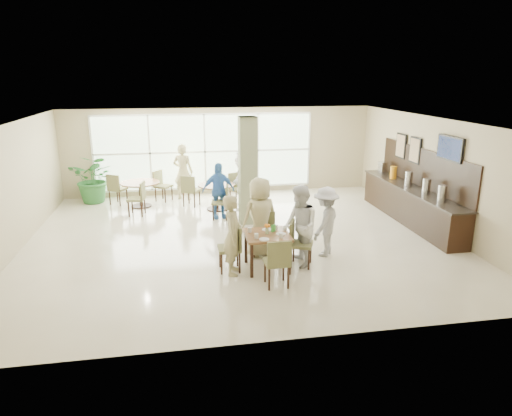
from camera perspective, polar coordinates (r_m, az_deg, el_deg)
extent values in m
plane|color=beige|center=(11.10, -2.09, -3.78)|extent=(10.00, 10.00, 0.00)
plane|color=white|center=(10.47, -2.25, 10.76)|extent=(10.00, 10.00, 0.00)
plane|color=tan|center=(15.09, -4.50, 7.10)|extent=(10.00, 0.00, 10.00)
plane|color=tan|center=(6.46, 3.29, -5.69)|extent=(10.00, 0.00, 10.00)
plane|color=tan|center=(11.21, -28.41, 1.89)|extent=(0.00, 9.00, 9.00)
plane|color=tan|center=(12.38, 21.47, 3.96)|extent=(0.00, 9.00, 9.00)
plane|color=silver|center=(15.02, -6.40, 7.00)|extent=(7.00, 0.00, 7.00)
cube|color=#747B55|center=(11.91, -1.04, 4.65)|extent=(0.45, 0.45, 2.80)
cube|color=brown|center=(9.17, 1.38, -3.38)|extent=(0.89, 0.89, 0.05)
cube|color=black|center=(8.90, -0.55, -6.60)|extent=(0.06, 0.06, 0.70)
cube|color=black|center=(9.04, 4.18, -6.27)|extent=(0.06, 0.06, 0.70)
cube|color=black|center=(9.58, -1.28, -4.87)|extent=(0.06, 0.06, 0.70)
cube|color=black|center=(9.72, 3.12, -4.59)|extent=(0.06, 0.06, 0.70)
cylinder|color=brown|center=(13.98, -14.32, 3.09)|extent=(1.15, 1.15, 0.04)
cylinder|color=black|center=(14.06, -14.21, 1.60)|extent=(0.10, 0.10, 0.71)
cylinder|color=black|center=(14.15, -14.12, 0.27)|extent=(0.60, 0.60, 0.03)
cylinder|color=brown|center=(13.30, -4.97, 2.88)|extent=(1.07, 1.07, 0.04)
cylinder|color=black|center=(13.39, -4.93, 1.32)|extent=(0.10, 0.10, 0.71)
cylinder|color=black|center=(13.49, -4.90, -0.08)|extent=(0.60, 0.60, 0.03)
cylinder|color=white|center=(8.92, 3.15, -3.45)|extent=(0.08, 0.08, 0.10)
cylinder|color=white|center=(8.88, 0.04, -3.53)|extent=(0.08, 0.08, 0.10)
cylinder|color=white|center=(9.22, -0.80, -2.76)|extent=(0.08, 0.08, 0.10)
cylinder|color=white|center=(9.39, 2.50, -2.42)|extent=(0.08, 0.08, 0.10)
cylinder|color=white|center=(8.83, 1.03, -3.93)|extent=(0.20, 0.20, 0.01)
cylinder|color=white|center=(9.37, 1.37, -2.72)|extent=(0.20, 0.20, 0.01)
cylinder|color=white|center=(9.14, 3.14, -3.25)|extent=(0.20, 0.20, 0.01)
cylinder|color=#99B27F|center=(9.14, 1.39, -2.88)|extent=(0.07, 0.07, 0.12)
sphere|color=orange|center=(9.11, 1.58, -2.22)|extent=(0.07, 0.07, 0.07)
sphere|color=orange|center=(9.12, 1.27, -2.18)|extent=(0.07, 0.07, 0.07)
sphere|color=orange|center=(9.08, 1.33, -2.28)|extent=(0.07, 0.07, 0.07)
cube|color=green|center=(9.26, 2.18, -2.54)|extent=(0.10, 0.06, 0.15)
cube|color=black|center=(12.86, 18.69, 0.30)|extent=(0.60, 4.60, 0.90)
cube|color=black|center=(12.75, 18.88, 2.33)|extent=(0.64, 4.70, 0.04)
cube|color=black|center=(12.78, 20.24, 4.67)|extent=(0.04, 4.60, 1.00)
cylinder|color=silver|center=(11.53, 22.24, 1.69)|extent=(0.20, 0.20, 0.40)
cylinder|color=silver|center=(12.11, 20.53, 2.53)|extent=(0.20, 0.20, 0.40)
cylinder|color=silver|center=(12.87, 18.55, 3.49)|extent=(0.20, 0.20, 0.40)
cylinder|color=orange|center=(13.65, 16.79, 4.27)|extent=(0.18, 0.18, 0.36)
cube|color=silver|center=(14.27, 15.55, 4.87)|extent=(0.18, 0.30, 0.36)
cube|color=black|center=(11.73, 23.10, 6.88)|extent=(0.06, 1.00, 0.58)
cube|color=#7F99CC|center=(11.71, 22.99, 6.88)|extent=(0.01, 0.92, 0.50)
cube|color=black|center=(13.13, 19.27, 6.83)|extent=(0.04, 0.55, 0.70)
cube|color=olive|center=(13.12, 19.17, 6.83)|extent=(0.01, 0.47, 0.62)
cube|color=black|center=(13.83, 17.68, 7.42)|extent=(0.04, 0.55, 0.70)
cube|color=olive|center=(13.81, 17.59, 7.42)|extent=(0.01, 0.47, 0.62)
imported|color=#2B6D30|center=(14.85, -19.57, 3.48)|extent=(1.65, 1.65, 1.50)
imported|color=tan|center=(8.95, -2.90, -3.38)|extent=(0.50, 0.66, 1.60)
imported|color=tan|center=(9.82, 0.50, -1.13)|extent=(0.95, 0.72, 1.74)
imported|color=white|center=(9.32, 5.51, -2.29)|extent=(0.71, 0.87, 1.70)
imported|color=#AEAEB1|center=(9.96, 8.66, -1.70)|extent=(1.06, 1.13, 1.53)
imported|color=#4480CC|center=(12.49, -4.74, 2.18)|extent=(0.97, 0.65, 1.54)
imported|color=white|center=(13.40, -1.63, 3.62)|extent=(0.99, 1.71, 1.73)
imported|color=tan|center=(14.49, -9.11, 4.49)|extent=(0.76, 0.64, 1.77)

